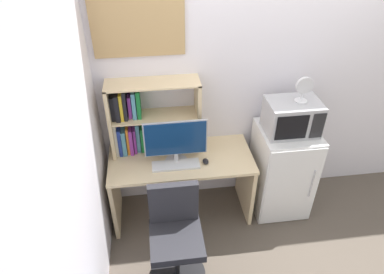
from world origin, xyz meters
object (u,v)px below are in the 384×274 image
Objects in this scene: desk_fan at (304,88)px; wall_corkboard at (138,27)px; keyboard at (176,165)px; mini_fridge at (282,170)px; hutch_bookshelf at (140,119)px; microwave at (292,117)px; desk_chair at (176,241)px; computer_mouse at (206,161)px; monitor at (176,141)px.

wall_corkboard is at bearing 167.42° from desk_fan.
keyboard is 0.46× the size of mini_fridge.
hutch_bookshelf is 1.46m from desk_fan.
microwave is 0.29m from desk_fan.
hutch_bookshelf is at bearing 104.74° from desk_chair.
hutch_bookshelf is 1.50m from mini_fridge.
mini_fridge is at bearing -12.98° from wall_corkboard.
microwave is (0.00, 0.00, 0.62)m from mini_fridge.
desk_chair is at bearing -150.17° from desk_fan.
wall_corkboard is (-1.36, 0.30, 0.48)m from desk_fan.
desk_chair is (-0.34, -0.59, -0.32)m from computer_mouse.
keyboard is at bearing -45.32° from hutch_bookshelf.
microwave is at bearing 31.17° from desk_chair.
hutch_bookshelf is 1.11m from desk_chair.
keyboard is at bearing -174.51° from microwave.
keyboard is 0.66m from desk_chair.
wall_corkboard reaches higher than hutch_bookshelf.
computer_mouse is 0.09× the size of desk_chair.
desk_fan is (0.85, 0.09, 0.64)m from computer_mouse.
wall_corkboard is at bearing 125.54° from monitor.
monitor is 0.75× the size of wall_corkboard.
hutch_bookshelf is 9.85× the size of computer_mouse.
microwave reaches higher than keyboard.
microwave is 1.48m from desk_chair.
desk_chair is (-1.13, -0.68, -0.05)m from mini_fridge.
desk_chair is (-1.13, -0.68, -0.68)m from microwave.
monitor reaches higher than desk_chair.
monitor is 0.35m from computer_mouse.
monitor is 0.99m from wall_corkboard.
desk_chair is (-1.18, -0.68, -0.96)m from desk_fan.
desk_fan is at bearing -5.73° from microwave.
microwave is at bearing 89.72° from mini_fridge.
computer_mouse is at bearing 2.44° from keyboard.
microwave is 0.63× the size of wall_corkboard.
monitor is at bearing -177.54° from microwave.
hutch_bookshelf is 3.46× the size of desk_fan.
computer_mouse is 0.09× the size of mini_fridge.
keyboard is at bearing 83.93° from desk_chair.
hutch_bookshelf is at bearing 171.92° from microwave.
monitor is at bearing -177.70° from mini_fridge.
mini_fridge is (1.06, 0.04, -0.49)m from monitor.
desk_chair is (-0.07, -0.64, -0.54)m from monitor.
desk_fan is (0.05, -0.00, 0.91)m from mini_fridge.
computer_mouse is 0.87m from microwave.
microwave is at bearing 6.54° from computer_mouse.
desk_fan reaches higher than monitor.
computer_mouse is 0.75m from desk_chair.
desk_fan is 1.47m from wall_corkboard.
hutch_bookshelf is 1.38m from microwave.
keyboard is 1.13m from microwave.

